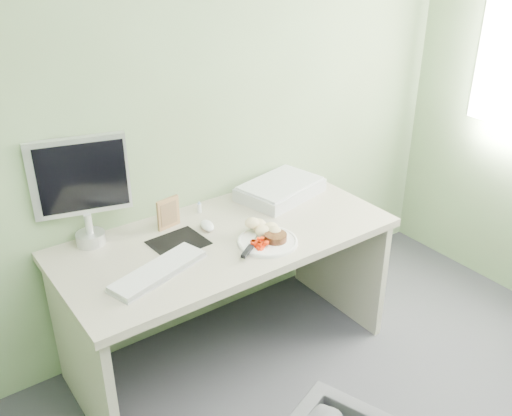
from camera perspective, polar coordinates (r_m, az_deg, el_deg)
wall_back at (r=2.78m, az=-7.63°, el=11.70°), size 3.50×0.00×3.50m
desk at (r=2.81m, az=-2.93°, el=-5.94°), size 1.60×0.75×0.73m
plate at (r=2.64m, az=1.17°, el=-3.39°), size 0.28×0.28×0.01m
steak at (r=2.63m, az=1.97°, el=-2.93°), size 0.13×0.13×0.03m
potato_pile at (r=2.67m, az=0.84°, el=-1.90°), size 0.14×0.11×0.07m
carrot_heap at (r=2.58m, az=0.42°, el=-3.46°), size 0.07×0.06×0.04m
steak_knife at (r=2.56m, az=-0.55°, el=-3.93°), size 0.23×0.16×0.02m
mousepad at (r=2.67m, az=-7.77°, el=-3.45°), size 0.26×0.23×0.00m
keyboard at (r=2.46m, az=-9.74°, el=-6.15°), size 0.47×0.26×0.02m
computer_mouse at (r=2.76m, az=-4.90°, el=-1.76°), size 0.08×0.12×0.04m
photo_frame at (r=2.77m, az=-8.77°, el=-0.50°), size 0.13×0.04×0.16m
eyedrop_bottle at (r=2.91m, az=-5.69°, el=0.08°), size 0.02×0.02×0.07m
scanner at (r=3.08m, az=2.44°, el=1.83°), size 0.50×0.38×0.07m
monitor at (r=2.63m, az=-17.06°, el=2.15°), size 0.42×0.16×0.51m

